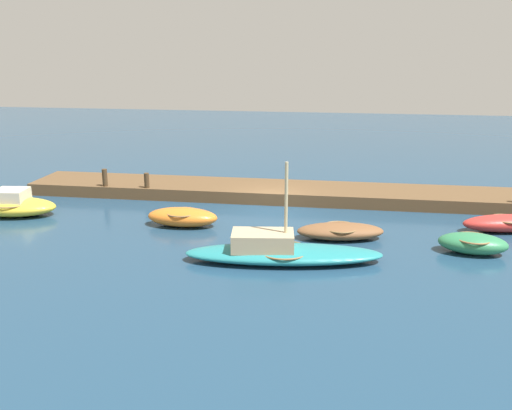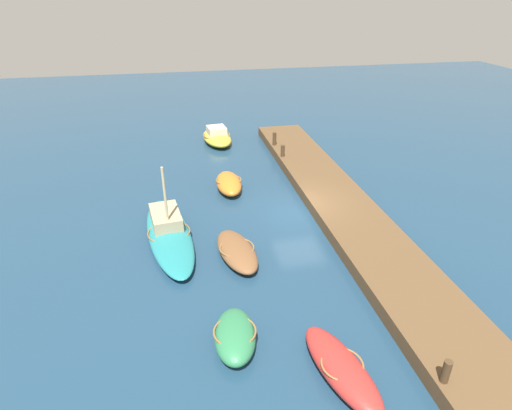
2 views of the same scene
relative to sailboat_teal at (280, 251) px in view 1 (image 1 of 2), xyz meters
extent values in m
plane|color=navy|center=(1.19, -6.89, -0.40)|extent=(84.00, 84.00, 0.00)
cube|color=brown|center=(1.19, -9.04, -0.09)|extent=(26.50, 3.30, 0.62)
ellipsoid|color=teal|center=(-0.15, -0.02, -0.11)|extent=(7.52, 2.85, 0.58)
torus|color=olive|center=(-0.15, -0.02, 0.05)|extent=(2.25, 2.25, 0.07)
cube|color=tan|center=(0.62, 0.08, 0.40)|extent=(2.43, 1.61, 0.67)
cylinder|color=#C6B284|center=(-0.21, -0.03, 1.71)|extent=(0.12, 0.12, 3.30)
ellipsoid|color=orange|center=(4.76, -3.58, 0.01)|extent=(3.17, 1.45, 0.82)
torus|color=olive|center=(4.76, -3.58, 0.24)|extent=(1.51, 1.51, 0.07)
ellipsoid|color=brown|center=(-2.19, -2.93, -0.07)|extent=(3.78, 2.04, 0.65)
torus|color=olive|center=(-2.19, -2.93, 0.10)|extent=(1.78, 1.78, 0.07)
ellipsoid|color=#B72D28|center=(-9.22, -5.03, -0.03)|extent=(3.97, 2.04, 0.73)
torus|color=olive|center=(-9.22, -5.03, 0.17)|extent=(1.58, 1.58, 0.07)
ellipsoid|color=#2D7A4C|center=(-7.26, -2.04, -0.01)|extent=(2.73, 1.69, 0.78)
torus|color=olive|center=(-7.26, -2.04, 0.21)|extent=(1.62, 1.62, 0.07)
ellipsoid|color=gold|center=(13.10, -3.89, 0.02)|extent=(4.25, 2.42, 0.83)
torus|color=olive|center=(13.10, -3.89, 0.25)|extent=(2.25, 2.25, 0.07)
cube|color=beige|center=(13.15, -3.89, 0.56)|extent=(1.56, 1.47, 0.59)
cylinder|color=#47331E|center=(7.84, -7.64, 0.61)|extent=(0.26, 0.26, 0.78)
cylinder|color=#47331E|center=(10.12, -7.64, 0.68)|extent=(0.27, 0.27, 0.91)
camera|label=1|loc=(-2.20, 19.43, 7.32)|focal=39.43mm
camera|label=2|loc=(-17.61, -0.64, 10.41)|focal=29.64mm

